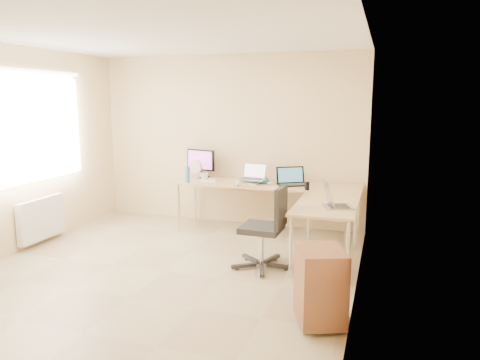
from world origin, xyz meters
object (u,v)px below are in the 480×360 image
(laptop_return, at_px, (339,197))
(laptop_black, at_px, (292,176))
(laptop_center, at_px, (252,172))
(desk_fan, at_px, (197,170))
(office_chair, at_px, (262,226))
(keyboard, at_px, (247,182))
(mug, at_px, (204,177))
(cabinet, at_px, (320,285))
(desk_return, at_px, (326,233))
(water_bottle, at_px, (187,175))
(monitor, at_px, (201,163))
(desk_main, at_px, (267,208))

(laptop_return, bearing_deg, laptop_black, 12.08)
(laptop_center, relative_size, desk_fan, 1.31)
(laptop_return, distance_m, office_chair, 0.93)
(office_chair, bearing_deg, keyboard, 115.78)
(mug, distance_m, laptop_return, 2.38)
(desk_fan, relative_size, cabinet, 0.43)
(desk_return, bearing_deg, laptop_return, -49.14)
(laptop_center, distance_m, desk_fan, 0.92)
(desk_return, relative_size, water_bottle, 5.36)
(laptop_return, relative_size, cabinet, 0.57)
(monitor, relative_size, desk_fan, 1.85)
(keyboard, distance_m, laptop_return, 1.81)
(desk_fan, bearing_deg, office_chair, -25.28)
(desk_return, xyz_separation_m, monitor, (-2.10, 1.20, 0.58))
(keyboard, distance_m, desk_fan, 0.85)
(desk_main, xyz_separation_m, monitor, (-1.13, 0.20, 0.58))
(desk_main, bearing_deg, office_chair, -78.11)
(desk_main, xyz_separation_m, desk_return, (0.98, -1.00, 0.00))
(keyboard, relative_size, cabinet, 0.59)
(laptop_black, height_order, water_bottle, laptop_black)
(office_chair, bearing_deg, monitor, 133.74)
(laptop_black, bearing_deg, desk_fan, 147.96)
(laptop_return, bearing_deg, laptop_center, 28.84)
(laptop_black, xyz_separation_m, desk_fan, (-1.49, 0.07, 0.01))
(office_chair, bearing_deg, desk_fan, 136.60)
(desk_main, height_order, desk_fan, desk_fan)
(laptop_center, xyz_separation_m, water_bottle, (-0.91, -0.24, -0.05))
(cabinet, bearing_deg, laptop_center, 97.05)
(monitor, relative_size, cabinet, 0.80)
(desk_fan, bearing_deg, laptop_center, 13.10)
(monitor, distance_m, laptop_center, 0.95)
(monitor, bearing_deg, cabinet, -34.07)
(desk_return, distance_m, cabinet, 1.53)
(monitor, height_order, office_chair, monitor)
(monitor, xyz_separation_m, laptop_center, (0.91, -0.26, -0.05))
(office_chair, bearing_deg, mug, 135.08)
(laptop_center, distance_m, laptop_black, 0.58)
(water_bottle, relative_size, desk_fan, 0.88)
(laptop_center, height_order, cabinet, laptop_center)
(keyboard, height_order, mug, mug)
(keyboard, bearing_deg, desk_return, -16.98)
(monitor, bearing_deg, mug, -40.27)
(monitor, relative_size, laptop_return, 1.38)
(keyboard, xyz_separation_m, water_bottle, (-0.83, -0.24, 0.11))
(laptop_center, relative_size, cabinet, 0.57)
(monitor, distance_m, water_bottle, 0.51)
(desk_main, xyz_separation_m, mug, (-0.97, -0.04, 0.42))
(water_bottle, bearing_deg, laptop_black, 10.50)
(desk_main, xyz_separation_m, cabinet, (1.13, -2.52, -0.01))
(desk_return, relative_size, mug, 12.04)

